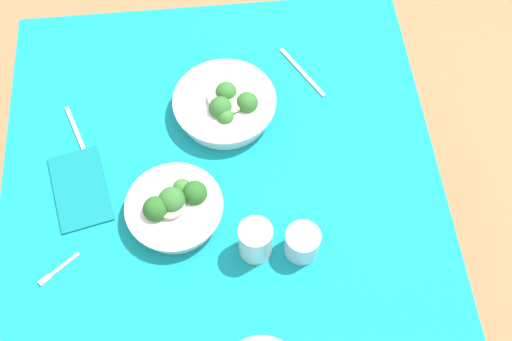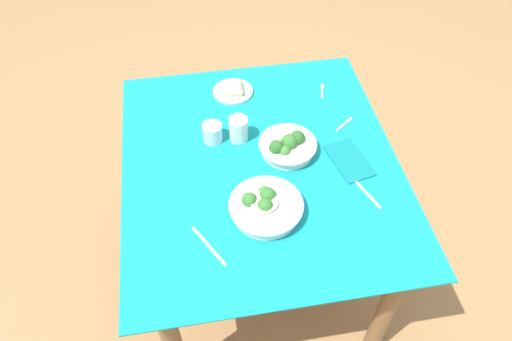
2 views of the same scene
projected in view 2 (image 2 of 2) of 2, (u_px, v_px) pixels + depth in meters
name	position (u px, v px, depth m)	size (l,w,h in m)	color
ground_plane	(260.00, 263.00, 2.39)	(6.00, 6.00, 0.00)	#9E7547
dining_table	(261.00, 183.00, 1.92)	(1.19, 1.04, 0.73)	teal
broccoli_bowl_far	(265.00, 207.00, 1.66)	(0.26, 0.26, 0.09)	white
broccoli_bowl_near	(288.00, 146.00, 1.85)	(0.22, 0.22, 0.09)	silver
bread_side_plate	(233.00, 91.00, 2.10)	(0.17, 0.17, 0.03)	#99C6D1
water_glass_center	(239.00, 129.00, 1.89)	(0.07, 0.07, 0.10)	silver
water_glass_side	(212.00, 133.00, 1.89)	(0.08, 0.08, 0.08)	silver
fork_by_far_bowl	(345.00, 124.00, 1.98)	(0.07, 0.09, 0.00)	#B7B7BC
fork_by_near_bowl	(322.00, 91.00, 2.12)	(0.10, 0.04, 0.00)	#B7B7BC
table_knife_left	(363.00, 189.00, 1.75)	(0.20, 0.01, 0.00)	#B7B7BC
table_knife_right	(209.00, 246.00, 1.59)	(0.19, 0.01, 0.00)	#B7B7BC
napkin_folded_upper	(349.00, 160.00, 1.84)	(0.21, 0.12, 0.01)	#0F777D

